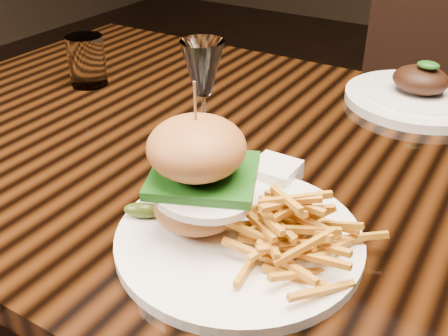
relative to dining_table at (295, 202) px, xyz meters
The scene contains 7 objects.
dining_table is the anchor object (origin of this frame).
burger_plate 0.26m from the dining_table, 86.11° to the right, with size 0.31×0.31×0.21m.
ramekin 0.12m from the dining_table, 96.58° to the right, with size 0.06×0.06×0.03m, color white.
wine_glass 0.26m from the dining_table, 164.61° to the right, with size 0.07×0.07×0.18m.
water_tumbler 0.54m from the dining_table, behind, with size 0.08×0.08×0.10m, color white.
far_dish 0.36m from the dining_table, 73.34° to the left, with size 0.28×0.28×0.09m.
chair_far 0.90m from the dining_table, 86.99° to the left, with size 0.52×0.52×0.95m.
Camera 1 is at (0.27, -0.68, 1.17)m, focal length 42.00 mm.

